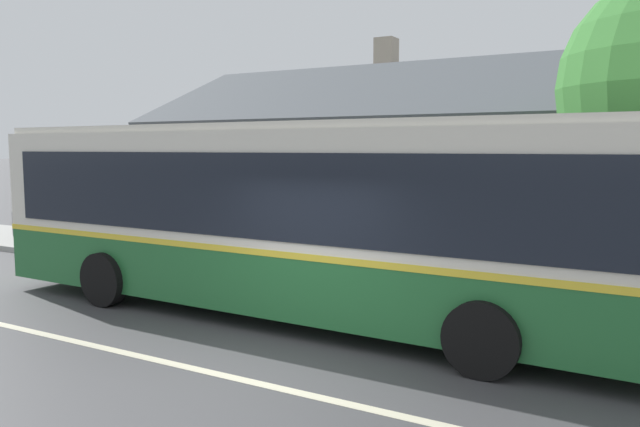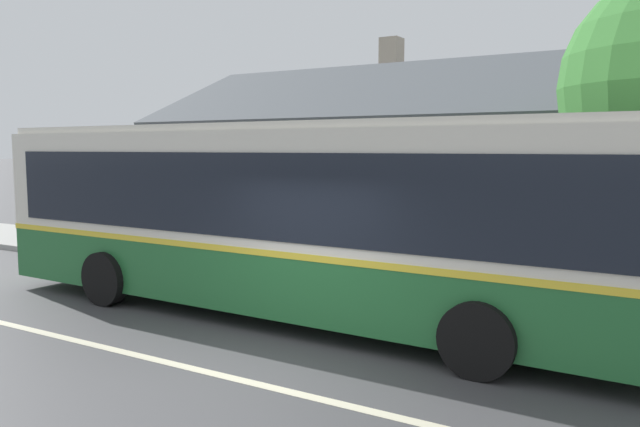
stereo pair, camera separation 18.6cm
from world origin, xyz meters
TOP-DOWN VIEW (x-y plane):
  - ground_plane at (0.00, 0.00)m, footprint 300.00×300.00m
  - sidewalk_far at (0.00, 6.00)m, footprint 60.00×3.00m
  - lane_divider_stripe at (0.00, 0.00)m, footprint 60.00×0.16m
  - community_building at (2.80, 14.02)m, footprint 28.32×10.40m
  - transit_bus at (-1.15, 2.90)m, footprint 12.12×2.91m
  - bench_by_building at (-9.82, 5.27)m, footprint 1.67×0.51m
  - bench_down_street at (-5.34, 5.86)m, footprint 1.54×0.51m
  - bike_rack at (-12.86, 5.91)m, footprint 1.16×0.06m

SIDE VIEW (x-z plane):
  - ground_plane at x=0.00m, z-range 0.00..0.00m
  - lane_divider_stripe at x=0.00m, z-range 0.00..0.01m
  - sidewalk_far at x=0.00m, z-range 0.00..0.15m
  - bench_down_street at x=-5.34m, z-range 0.09..1.03m
  - bench_by_building at x=-9.82m, z-range 0.10..1.04m
  - bike_rack at x=-12.86m, z-range 0.29..1.07m
  - transit_bus at x=-1.15m, z-range 0.12..3.43m
  - community_building at x=2.80m, z-range -1.45..5.39m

